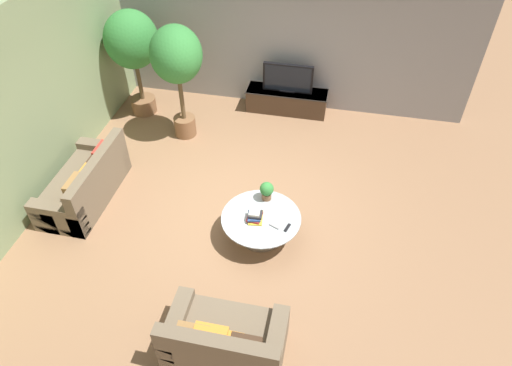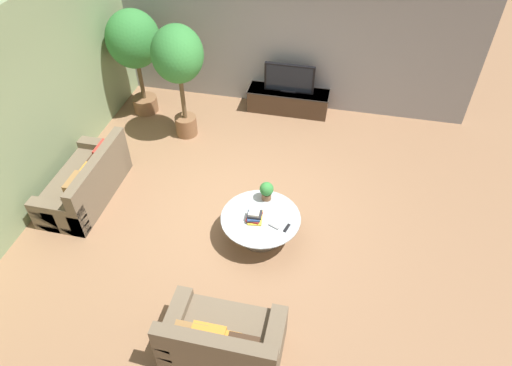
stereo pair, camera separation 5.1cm
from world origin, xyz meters
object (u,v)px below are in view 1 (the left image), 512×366
media_console (287,100)px  couch_by_wall (86,184)px  television (288,78)px  coffee_table (261,223)px  couch_near_entry (225,341)px  potted_palm_tall (132,44)px  potted_plant_tabletop (267,190)px  potted_palm_corner (177,60)px

media_console → couch_by_wall: 4.26m
television → coffee_table: (0.16, -3.46, -0.46)m
coffee_table → couch_near_entry: (-0.05, -1.93, 0.00)m
potted_palm_tall → potted_plant_tabletop: (3.03, -2.44, -0.89)m
couch_by_wall → potted_palm_tall: (-0.08, 2.60, 1.17)m
television → potted_palm_corner: size_ratio=0.45×
television → couch_by_wall: bearing=-130.8°
couch_by_wall → potted_plant_tabletop: couch_by_wall is taller
potted_palm_corner → potted_plant_tabletop: bearing=-43.6°
television → potted_plant_tabletop: bearing=-86.9°
potted_palm_corner → couch_near_entry: bearing=-65.7°
couch_near_entry → potted_palm_corner: 4.77m
television → potted_palm_tall: potted_palm_tall is taller
potted_palm_tall → potted_plant_tabletop: potted_palm_tall is taller
media_console → potted_plant_tabletop: bearing=-86.9°
television → potted_palm_corner: (-1.78, -1.21, 0.81)m
media_console → couch_by_wall: couch_by_wall is taller
television → coffee_table: television is taller
potted_palm_corner → potted_plant_tabletop: (1.94, -1.85, -0.97)m
potted_palm_tall → media_console: bearing=12.3°
coffee_table → couch_by_wall: bearing=175.2°
couch_by_wall → potted_palm_tall: potted_palm_tall is taller
potted_palm_tall → television: bearing=12.3°
television → potted_palm_tall: bearing=-167.7°
couch_by_wall → television: bearing=139.2°
potted_palm_tall → potted_palm_corner: potted_palm_corner is taller
coffee_table → potted_palm_corner: bearing=130.7°
potted_palm_corner → potted_palm_tall: bearing=151.7°
couch_by_wall → couch_near_entry: size_ratio=1.24×
potted_palm_tall → couch_by_wall: bearing=-88.3°
couch_by_wall → media_console: bearing=139.2°
coffee_table → potted_plant_tabletop: bearing=89.6°
media_console → coffee_table: (0.16, -3.47, 0.05)m
coffee_table → couch_by_wall: size_ratio=0.68×
media_console → potted_palm_tall: bearing=-167.7°
coffee_table → potted_palm_corner: potted_palm_corner is taller
media_console → potted_palm_tall: size_ratio=0.78×
potted_palm_tall → potted_plant_tabletop: size_ratio=6.84×
couch_near_entry → potted_plant_tabletop: couch_near_entry is taller
media_console → television: size_ratio=1.66×
media_console → potted_palm_tall: 3.17m
couch_near_entry → potted_palm_tall: potted_palm_tall is taller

